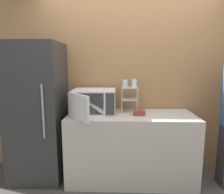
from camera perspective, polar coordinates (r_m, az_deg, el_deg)
The scene contains 9 objects.
ground_plane at distance 2.69m, azimuth 5.62°, elevation -25.61°, with size 12.00×12.00×0.00m, color #4C4742.
wall_back at distance 2.92m, azimuth 5.15°, elevation 4.66°, with size 8.00×0.06×2.60m.
counter at distance 2.76m, azimuth 5.32°, elevation -13.94°, with size 1.64×0.67×0.89m.
microwave at distance 2.66m, azimuth -5.22°, elevation -1.23°, with size 0.58×0.76×0.32m.
dish_rack at distance 2.73m, azimuth 5.04°, elevation 0.77°, with size 0.22×0.20×0.34m.
glass_front_left at distance 2.65m, azimuth 3.70°, elevation 3.81°, with size 0.07×0.07×0.11m.
glass_back_right at distance 2.76m, azimuth 6.36°, elevation 4.00°, with size 0.07×0.07×0.11m.
bowl at distance 2.59m, azimuth 7.79°, elevation -4.43°, with size 0.16×0.16×0.06m.
refrigerator at distance 2.84m, azimuth -20.44°, elevation -4.11°, with size 0.68×0.67×1.81m.
Camera 1 is at (-0.16, -2.20, 1.54)m, focal length 32.00 mm.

